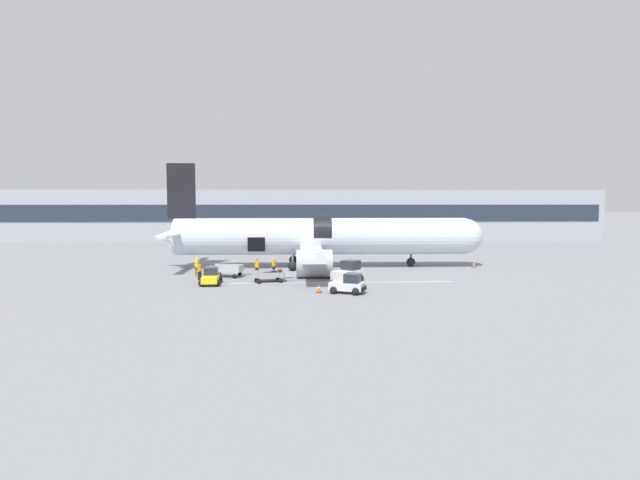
# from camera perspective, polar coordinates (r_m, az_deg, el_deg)

# --- Properties ---
(ground_plane) EXTENTS (500.00, 500.00, 0.00)m
(ground_plane) POSITION_cam_1_polar(r_m,az_deg,el_deg) (48.40, -2.90, -3.63)
(ground_plane) COLOR gray
(apron_marking_line) EXTENTS (18.88, 0.42, 0.01)m
(apron_marking_line) POSITION_cam_1_polar(r_m,az_deg,el_deg) (42.00, 2.47, -4.87)
(apron_marking_line) COLOR silver
(apron_marking_line) RESTS_ON ground_plane
(terminal_strip) EXTENTS (106.52, 8.61, 8.73)m
(terminal_strip) POSITION_cam_1_polar(r_m,az_deg,el_deg) (88.67, -2.63, 2.89)
(terminal_strip) COLOR #9EA3AD
(terminal_strip) RESTS_ON ground_plane
(airplane) EXTENTS (33.83, 26.21, 10.61)m
(airplane) POSITION_cam_1_polar(r_m,az_deg,el_deg) (51.26, -0.23, 0.29)
(airplane) COLOR silver
(airplane) RESTS_ON ground_plane
(baggage_tug_lead) EXTENTS (2.97, 3.10, 1.76)m
(baggage_tug_lead) POSITION_cam_1_polar(r_m,az_deg,el_deg) (42.57, 3.25, -3.73)
(baggage_tug_lead) COLOR silver
(baggage_tug_lead) RESTS_ON ground_plane
(baggage_tug_mid) EXTENTS (1.92, 2.97, 1.37)m
(baggage_tug_mid) POSITION_cam_1_polar(r_m,az_deg,el_deg) (41.94, -12.38, -4.17)
(baggage_tug_mid) COLOR yellow
(baggage_tug_mid) RESTS_ON ground_plane
(baggage_tug_rear) EXTENTS (2.87, 2.36, 1.49)m
(baggage_tug_rear) POSITION_cam_1_polar(r_m,az_deg,el_deg) (37.10, 3.27, -5.14)
(baggage_tug_rear) COLOR silver
(baggage_tug_rear) RESTS_ON ground_plane
(baggage_cart_loading) EXTENTS (3.81, 2.26, 1.08)m
(baggage_cart_loading) POSITION_cam_1_polar(r_m,az_deg,el_deg) (45.68, -10.51, -3.51)
(baggage_cart_loading) COLOR #B7BABF
(baggage_cart_loading) RESTS_ON ground_plane
(baggage_cart_queued) EXTENTS (3.60, 2.43, 1.03)m
(baggage_cart_queued) POSITION_cam_1_polar(r_m,az_deg,el_deg) (42.57, -5.73, -4.14)
(baggage_cart_queued) COLOR #999BA0
(baggage_cart_queued) RESTS_ON ground_plane
(ground_crew_loader_a) EXTENTS (0.39, 0.57, 1.64)m
(ground_crew_loader_a) POSITION_cam_1_polar(r_m,az_deg,el_deg) (47.20, -13.90, -2.90)
(ground_crew_loader_a) COLOR #2D2D33
(ground_crew_loader_a) RESTS_ON ground_plane
(ground_crew_loader_b) EXTENTS (0.37, 0.53, 1.54)m
(ground_crew_loader_b) POSITION_cam_1_polar(r_m,az_deg,el_deg) (46.96, -5.31, -2.90)
(ground_crew_loader_b) COLOR #1E2338
(ground_crew_loader_b) RESTS_ON ground_plane
(ground_crew_driver) EXTENTS (0.49, 0.53, 1.60)m
(ground_crew_driver) POSITION_cam_1_polar(r_m,az_deg,el_deg) (44.30, -13.61, -3.41)
(ground_crew_driver) COLOR black
(ground_crew_driver) RESTS_ON ground_plane
(ground_crew_supervisor) EXTENTS (0.53, 0.54, 1.67)m
(ground_crew_supervisor) POSITION_cam_1_polar(r_m,az_deg,el_deg) (45.73, -7.22, -3.02)
(ground_crew_supervisor) COLOR #1E2338
(ground_crew_supervisor) RESTS_ON ground_plane
(suitcase_on_tarmac_upright) EXTENTS (0.44, 0.34, 0.78)m
(suitcase_on_tarmac_upright) POSITION_cam_1_polar(r_m,az_deg,el_deg) (45.61, -13.67, -3.82)
(suitcase_on_tarmac_upright) COLOR olive
(suitcase_on_tarmac_upright) RESTS_ON ground_plane
(safety_cone_nose) EXTENTS (0.44, 0.44, 0.61)m
(safety_cone_nose) POSITION_cam_1_polar(r_m,az_deg,el_deg) (53.92, 17.16, -2.69)
(safety_cone_nose) COLOR black
(safety_cone_nose) RESTS_ON ground_plane
(safety_cone_engine_left) EXTENTS (0.44, 0.44, 0.65)m
(safety_cone_engine_left) POSITION_cam_1_polar(r_m,az_deg,el_deg) (37.40, -0.13, -5.56)
(safety_cone_engine_left) COLOR black
(safety_cone_engine_left) RESTS_ON ground_plane
(safety_cone_wingtip) EXTENTS (0.45, 0.45, 0.77)m
(safety_cone_wingtip) POSITION_cam_1_polar(r_m,az_deg,el_deg) (44.93, 1.95, -3.79)
(safety_cone_wingtip) COLOR black
(safety_cone_wingtip) RESTS_ON ground_plane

